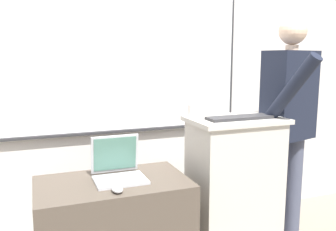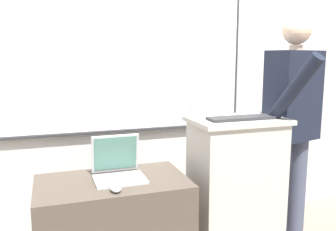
% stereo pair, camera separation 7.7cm
% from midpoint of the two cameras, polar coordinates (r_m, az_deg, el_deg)
% --- Properties ---
extents(back_wall, '(6.40, 0.17, 2.91)m').
position_cam_midpoint_polar(back_wall, '(2.96, -5.00, 9.25)').
color(back_wall, silver).
rests_on(back_wall, ground_plane).
extents(lectern_podium, '(0.63, 0.42, 1.05)m').
position_cam_midpoint_polar(lectern_podium, '(2.56, 9.59, -11.99)').
color(lectern_podium, '#BCB7AD').
rests_on(lectern_podium, ground_plane).
extents(person_presenter, '(0.57, 0.63, 1.74)m').
position_cam_midpoint_polar(person_presenter, '(2.75, 18.04, -0.56)').
color(person_presenter, '#474C60').
rests_on(person_presenter, ground_plane).
extents(laptop, '(0.30, 0.28, 0.25)m').
position_cam_midpoint_polar(laptop, '(2.20, -9.09, -8.11)').
color(laptop, '#B7BABF').
rests_on(laptop, side_desk).
extents(wireless_keyboard, '(0.45, 0.14, 0.02)m').
position_cam_midpoint_polar(wireless_keyboard, '(2.38, 10.50, -0.33)').
color(wireless_keyboard, '#2D2D30').
rests_on(wireless_keyboard, lectern_podium).
extents(computer_mouse_by_laptop, '(0.06, 0.10, 0.03)m').
position_cam_midpoint_polar(computer_mouse_by_laptop, '(1.99, -9.26, -11.57)').
color(computer_mouse_by_laptop, '#BCBCC1').
rests_on(computer_mouse_by_laptop, side_desk).
extents(coffee_mug, '(0.13, 0.08, 0.08)m').
position_cam_midpoint_polar(coffee_mug, '(2.43, 3.36, 0.81)').
color(coffee_mug, silver).
rests_on(coffee_mug, lectern_podium).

